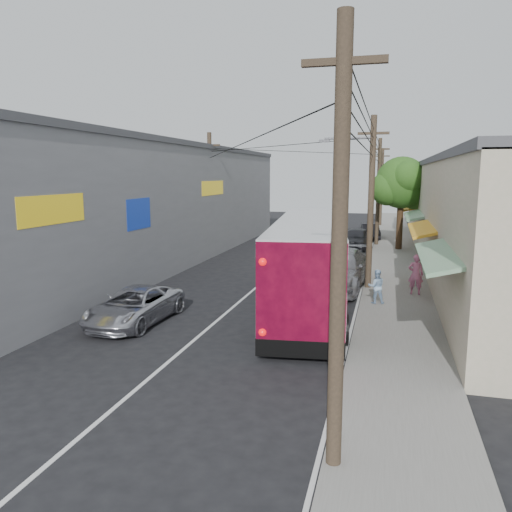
{
  "coord_description": "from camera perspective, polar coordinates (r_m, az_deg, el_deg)",
  "views": [
    {
      "loc": [
        6.0,
        -10.57,
        5.4
      ],
      "look_at": [
        0.76,
        9.15,
        2.03
      ],
      "focal_mm": 35.0,
      "sensor_mm": 36.0,
      "label": 1
    }
  ],
  "objects": [
    {
      "name": "parked_suv",
      "position": [
        24.1,
        9.39,
        -1.51
      ],
      "size": [
        3.07,
        6.42,
        1.81
      ],
      "primitive_type": "imported",
      "rotation": [
        0.0,
        0.0,
        -0.09
      ],
      "color": "#919299",
      "rests_on": "ground"
    },
    {
      "name": "utility_poles",
      "position": [
        31.06,
        9.64,
        6.9
      ],
      "size": [
        11.8,
        45.28,
        8.0
      ],
      "color": "#473828",
      "rests_on": "ground"
    },
    {
      "name": "building_right",
      "position": [
        33.03,
        23.62,
        4.69
      ],
      "size": [
        7.09,
        40.0,
        6.25
      ],
      "color": "beige",
      "rests_on": "ground"
    },
    {
      "name": "jeepney",
      "position": [
        18.78,
        -13.72,
        -5.57
      ],
      "size": [
        2.31,
        4.69,
        1.28
      ],
      "primitive_type": "imported",
      "rotation": [
        0.0,
        0.0,
        -0.04
      ],
      "color": "silver",
      "rests_on": "ground"
    },
    {
      "name": "parked_car_far",
      "position": [
        42.82,
        12.93,
        2.75
      ],
      "size": [
        1.84,
        4.01,
        1.27
      ],
      "primitive_type": "imported",
      "rotation": [
        0.0,
        0.0,
        0.13
      ],
      "color": "black",
      "rests_on": "ground"
    },
    {
      "name": "sidewalk",
      "position": [
        31.04,
        15.58,
        -0.88
      ],
      "size": [
        3.0,
        80.0,
        0.12
      ],
      "primitive_type": "cube",
      "color": "slate",
      "rests_on": "ground"
    },
    {
      "name": "building_left",
      "position": [
        32.08,
        -12.07,
        6.05
      ],
      "size": [
        7.2,
        36.0,
        7.25
      ],
      "color": "gray",
      "rests_on": "ground"
    },
    {
      "name": "pedestrian_near",
      "position": [
        23.1,
        17.79,
        -2.01
      ],
      "size": [
        0.66,
        0.43,
        1.8
      ],
      "primitive_type": "imported",
      "rotation": [
        0.0,
        0.0,
        3.14
      ],
      "color": "pink",
      "rests_on": "sidewalk"
    },
    {
      "name": "coach_bus",
      "position": [
        20.22,
        6.09,
        -0.77
      ],
      "size": [
        4.02,
        12.64,
        3.58
      ],
      "rotation": [
        0.0,
        0.0,
        0.12
      ],
      "color": "silver",
      "rests_on": "ground"
    },
    {
      "name": "street_tree",
      "position": [
        36.61,
        16.41,
        7.86
      ],
      "size": [
        4.4,
        4.0,
        6.6
      ],
      "color": "#3F2B19",
      "rests_on": "ground"
    },
    {
      "name": "pedestrian_far",
      "position": [
        21.1,
        13.59,
        -3.4
      ],
      "size": [
        0.77,
        0.65,
        1.42
      ],
      "primitive_type": "imported",
      "rotation": [
        0.0,
        0.0,
        3.32
      ],
      "color": "#9CBEE3",
      "rests_on": "sidewalk"
    },
    {
      "name": "ground",
      "position": [
        13.3,
        -13.86,
        -14.86
      ],
      "size": [
        120.0,
        120.0,
        0.0
      ],
      "primitive_type": "plane",
      "color": "black",
      "rests_on": "ground"
    },
    {
      "name": "parked_car_mid",
      "position": [
        36.93,
        11.36,
        1.98
      ],
      "size": [
        2.19,
        4.65,
        1.54
      ],
      "primitive_type": "imported",
      "rotation": [
        0.0,
        0.0,
        -0.08
      ],
      "color": "#28292E",
      "rests_on": "ground"
    }
  ]
}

